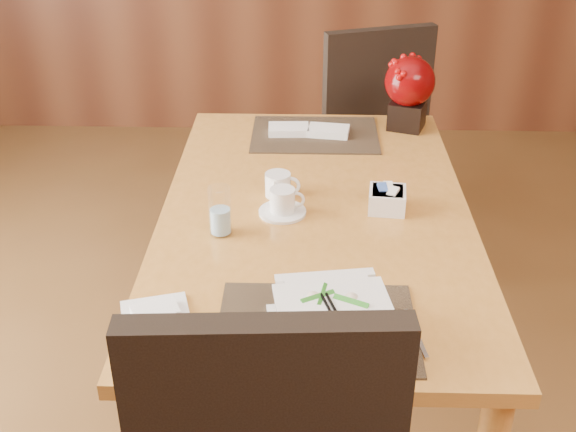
{
  "coord_description": "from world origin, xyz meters",
  "views": [
    {
      "loc": [
        -0.03,
        -1.24,
        1.78
      ],
      "look_at": [
        -0.07,
        0.35,
        0.87
      ],
      "focal_mm": 45.0,
      "sensor_mm": 36.0,
      "label": 1
    }
  ],
  "objects_px": {
    "soup_setting": "(333,323)",
    "water_glass": "(220,211)",
    "dining_table": "(315,238)",
    "bread_plate": "(156,317)",
    "berry_decor": "(409,88)",
    "coffee_cup": "(282,203)",
    "sugar_caddy": "(387,200)",
    "far_chair": "(363,125)",
    "creamer_jug": "(278,185)"
  },
  "relations": [
    {
      "from": "coffee_cup",
      "to": "dining_table",
      "type": "bearing_deg",
      "value": 13.55
    },
    {
      "from": "dining_table",
      "to": "soup_setting",
      "type": "bearing_deg",
      "value": -86.87
    },
    {
      "from": "dining_table",
      "to": "berry_decor",
      "type": "xyz_separation_m",
      "value": [
        0.34,
        0.63,
        0.25
      ]
    },
    {
      "from": "dining_table",
      "to": "sugar_caddy",
      "type": "xyz_separation_m",
      "value": [
        0.21,
        0.01,
        0.13
      ]
    },
    {
      "from": "sugar_caddy",
      "to": "berry_decor",
      "type": "bearing_deg",
      "value": 78.37
    },
    {
      "from": "dining_table",
      "to": "creamer_jug",
      "type": "distance_m",
      "value": 0.2
    },
    {
      "from": "coffee_cup",
      "to": "bread_plate",
      "type": "relative_size",
      "value": 0.9
    },
    {
      "from": "soup_setting",
      "to": "sugar_caddy",
      "type": "distance_m",
      "value": 0.63
    },
    {
      "from": "far_chair",
      "to": "berry_decor",
      "type": "bearing_deg",
      "value": 86.77
    },
    {
      "from": "coffee_cup",
      "to": "berry_decor",
      "type": "xyz_separation_m",
      "value": [
        0.43,
        0.65,
        0.12
      ]
    },
    {
      "from": "dining_table",
      "to": "soup_setting",
      "type": "height_order",
      "value": "soup_setting"
    },
    {
      "from": "water_glass",
      "to": "creamer_jug",
      "type": "height_order",
      "value": "water_glass"
    },
    {
      "from": "soup_setting",
      "to": "water_glass",
      "type": "relative_size",
      "value": 2.13
    },
    {
      "from": "creamer_jug",
      "to": "far_chair",
      "type": "xyz_separation_m",
      "value": [
        0.33,
        0.98,
        -0.21
      ]
    },
    {
      "from": "coffee_cup",
      "to": "bread_plate",
      "type": "distance_m",
      "value": 0.57
    },
    {
      "from": "soup_setting",
      "to": "sugar_caddy",
      "type": "xyz_separation_m",
      "value": [
        0.17,
        0.61,
        -0.02
      ]
    },
    {
      "from": "dining_table",
      "to": "bread_plate",
      "type": "relative_size",
      "value": 9.79
    },
    {
      "from": "sugar_caddy",
      "to": "berry_decor",
      "type": "xyz_separation_m",
      "value": [
        0.13,
        0.62,
        0.12
      ]
    },
    {
      "from": "far_chair",
      "to": "sugar_caddy",
      "type": "bearing_deg",
      "value": 70.89
    },
    {
      "from": "creamer_jug",
      "to": "bread_plate",
      "type": "height_order",
      "value": "creamer_jug"
    },
    {
      "from": "coffee_cup",
      "to": "soup_setting",
      "type": "bearing_deg",
      "value": -77.36
    },
    {
      "from": "coffee_cup",
      "to": "sugar_caddy",
      "type": "bearing_deg",
      "value": 6.1
    },
    {
      "from": "water_glass",
      "to": "sugar_caddy",
      "type": "height_order",
      "value": "water_glass"
    },
    {
      "from": "creamer_jug",
      "to": "far_chair",
      "type": "relative_size",
      "value": 0.1
    },
    {
      "from": "bread_plate",
      "to": "far_chair",
      "type": "bearing_deg",
      "value": 69.79
    },
    {
      "from": "dining_table",
      "to": "bread_plate",
      "type": "xyz_separation_m",
      "value": [
        -0.37,
        -0.53,
        0.1
      ]
    },
    {
      "from": "sugar_caddy",
      "to": "bread_plate",
      "type": "height_order",
      "value": "sugar_caddy"
    },
    {
      "from": "water_glass",
      "to": "sugar_caddy",
      "type": "relative_size",
      "value": 1.35
    },
    {
      "from": "water_glass",
      "to": "bread_plate",
      "type": "height_order",
      "value": "water_glass"
    },
    {
      "from": "soup_setting",
      "to": "far_chair",
      "type": "distance_m",
      "value": 1.69
    },
    {
      "from": "sugar_caddy",
      "to": "bread_plate",
      "type": "bearing_deg",
      "value": -137.12
    },
    {
      "from": "soup_setting",
      "to": "berry_decor",
      "type": "bearing_deg",
      "value": 67.45
    },
    {
      "from": "soup_setting",
      "to": "creamer_jug",
      "type": "bearing_deg",
      "value": 93.3
    },
    {
      "from": "berry_decor",
      "to": "dining_table",
      "type": "bearing_deg",
      "value": -117.97
    },
    {
      "from": "soup_setting",
      "to": "water_glass",
      "type": "height_order",
      "value": "water_glass"
    },
    {
      "from": "coffee_cup",
      "to": "far_chair",
      "type": "relative_size",
      "value": 0.13
    },
    {
      "from": "dining_table",
      "to": "berry_decor",
      "type": "relative_size",
      "value": 5.64
    },
    {
      "from": "sugar_caddy",
      "to": "bread_plate",
      "type": "relative_size",
      "value": 0.69
    },
    {
      "from": "water_glass",
      "to": "coffee_cup",
      "type": "bearing_deg",
      "value": 35.51
    },
    {
      "from": "creamer_jug",
      "to": "berry_decor",
      "type": "distance_m",
      "value": 0.71
    },
    {
      "from": "creamer_jug",
      "to": "bread_plate",
      "type": "relative_size",
      "value": 0.65
    },
    {
      "from": "dining_table",
      "to": "far_chair",
      "type": "relative_size",
      "value": 1.46
    },
    {
      "from": "coffee_cup",
      "to": "bread_plate",
      "type": "bearing_deg",
      "value": -118.51
    },
    {
      "from": "soup_setting",
      "to": "coffee_cup",
      "type": "xyz_separation_m",
      "value": [
        -0.13,
        0.58,
        -0.02
      ]
    },
    {
      "from": "sugar_caddy",
      "to": "coffee_cup",
      "type": "bearing_deg",
      "value": -173.9
    },
    {
      "from": "creamer_jug",
      "to": "water_glass",
      "type": "bearing_deg",
      "value": -111.58
    },
    {
      "from": "berry_decor",
      "to": "bread_plate",
      "type": "height_order",
      "value": "berry_decor"
    },
    {
      "from": "water_glass",
      "to": "berry_decor",
      "type": "distance_m",
      "value": 0.98
    },
    {
      "from": "dining_table",
      "to": "far_chair",
      "type": "xyz_separation_m",
      "value": [
        0.22,
        1.06,
        -0.07
      ]
    },
    {
      "from": "creamer_jug",
      "to": "sugar_caddy",
      "type": "xyz_separation_m",
      "value": [
        0.32,
        -0.08,
        -0.0
      ]
    }
  ]
}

